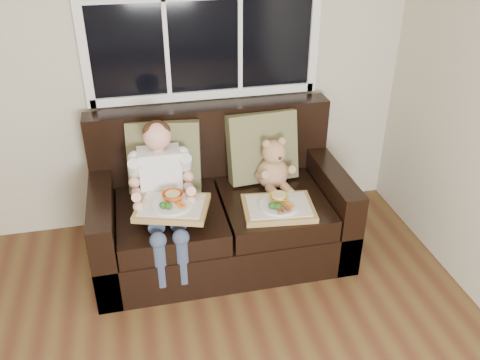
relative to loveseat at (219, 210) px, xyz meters
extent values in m
cube|color=#BEB59D|center=(-0.79, 0.48, 1.04)|extent=(4.50, 0.02, 2.70)
cube|color=white|center=(0.00, 0.45, 0.69)|extent=(1.58, 0.04, 0.06)
cube|color=white|center=(-0.78, 0.45, 1.34)|extent=(0.06, 0.04, 1.37)
cube|color=black|center=(0.00, -0.07, -0.16)|extent=(1.70, 0.90, 0.30)
cube|color=black|center=(-0.78, -0.07, -0.01)|extent=(0.15, 0.90, 0.60)
cube|color=black|center=(0.77, -0.07, -0.01)|extent=(0.15, 0.90, 0.60)
cube|color=black|center=(0.00, 0.31, 0.32)|extent=(1.70, 0.18, 0.66)
cube|color=black|center=(-0.35, -0.15, 0.07)|extent=(0.68, 0.72, 0.15)
cube|color=black|center=(0.35, -0.15, 0.07)|extent=(0.68, 0.72, 0.15)
cube|color=olive|center=(-0.34, 0.15, 0.38)|extent=(0.51, 0.30, 0.50)
cube|color=olive|center=(0.34, 0.15, 0.38)|extent=(0.50, 0.26, 0.50)
cube|color=white|center=(-0.38, -0.02, 0.34)|extent=(0.27, 0.16, 0.37)
sphere|color=#E2A38A|center=(-0.38, -0.03, 0.62)|extent=(0.17, 0.17, 0.17)
ellipsoid|color=#382011|center=(-0.38, -0.01, 0.65)|extent=(0.17, 0.17, 0.13)
cylinder|color=#323D57|center=(-0.45, -0.22, 0.19)|extent=(0.10, 0.33, 0.10)
cylinder|color=#323D57|center=(-0.32, -0.22, 0.19)|extent=(0.10, 0.33, 0.10)
cylinder|color=#323D57|center=(-0.45, -0.48, -0.01)|extent=(0.09, 0.09, 0.31)
cylinder|color=#323D57|center=(-0.32, -0.48, -0.01)|extent=(0.09, 0.09, 0.31)
cylinder|color=#E2A38A|center=(-0.54, -0.14, 0.38)|extent=(0.07, 0.33, 0.26)
cylinder|color=#E2A38A|center=(-0.22, -0.14, 0.38)|extent=(0.07, 0.33, 0.26)
ellipsoid|color=tan|center=(0.38, 0.02, 0.24)|extent=(0.25, 0.22, 0.23)
sphere|color=tan|center=(0.38, 0.00, 0.41)|extent=(0.19, 0.19, 0.16)
sphere|color=tan|center=(0.33, 0.01, 0.48)|extent=(0.06, 0.06, 0.06)
sphere|color=tan|center=(0.44, 0.01, 0.48)|extent=(0.06, 0.06, 0.06)
sphere|color=tan|center=(0.38, -0.06, 0.40)|extent=(0.06, 0.06, 0.06)
sphere|color=black|center=(0.38, -0.09, 0.41)|extent=(0.03, 0.03, 0.03)
cylinder|color=tan|center=(0.33, -0.11, 0.17)|extent=(0.08, 0.13, 0.06)
cylinder|color=tan|center=(0.44, -0.11, 0.17)|extent=(0.08, 0.13, 0.06)
cube|color=tan|center=(-0.34, -0.29, 0.25)|extent=(0.51, 0.44, 0.04)
cube|color=beige|center=(-0.34, -0.29, 0.27)|extent=(0.45, 0.38, 0.01)
cylinder|color=silver|center=(-0.34, -0.30, 0.29)|extent=(0.25, 0.25, 0.02)
imported|color=#E75113|center=(-0.33, -0.25, 0.31)|extent=(0.17, 0.17, 0.04)
cylinder|color=tan|center=(-0.33, -0.25, 0.32)|extent=(0.09, 0.09, 0.02)
ellipsoid|color=#28561B|center=(-0.40, -0.34, 0.31)|extent=(0.05, 0.05, 0.04)
ellipsoid|color=#28561B|center=(-0.37, -0.35, 0.31)|extent=(0.05, 0.05, 0.04)
cylinder|color=orange|center=(-0.29, -0.34, 0.30)|extent=(0.05, 0.07, 0.02)
cube|color=tan|center=(0.34, -0.30, 0.16)|extent=(0.49, 0.39, 0.04)
cube|color=beige|center=(0.34, -0.30, 0.18)|extent=(0.43, 0.33, 0.01)
cylinder|color=silver|center=(0.34, -0.31, 0.19)|extent=(0.26, 0.26, 0.02)
imported|color=yellow|center=(0.35, -0.26, 0.22)|extent=(0.13, 0.13, 0.03)
cylinder|color=tan|center=(0.35, -0.26, 0.22)|extent=(0.10, 0.10, 0.02)
ellipsoid|color=#28561B|center=(0.28, -0.35, 0.22)|extent=(0.05, 0.05, 0.04)
ellipsoid|color=#28561B|center=(0.31, -0.37, 0.22)|extent=(0.05, 0.05, 0.04)
cylinder|color=orange|center=(0.38, -0.36, 0.21)|extent=(0.05, 0.07, 0.02)
cylinder|color=brown|center=(0.34, -0.38, 0.21)|extent=(0.03, 0.09, 0.02)
camera|label=1|loc=(-0.50, -2.92, 1.96)|focal=38.00mm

